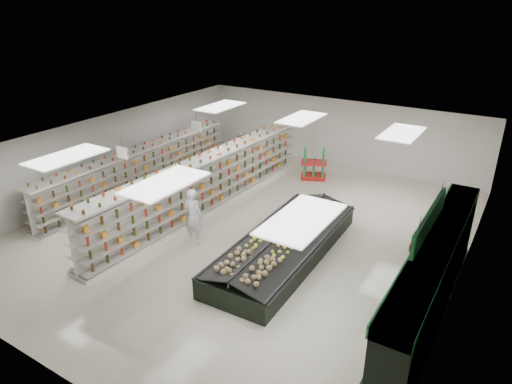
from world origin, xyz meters
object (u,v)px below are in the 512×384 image
Objects in this scene: produce_island at (284,244)px; shopper_background at (242,151)px; soda_endcap at (314,164)px; gondola_center at (206,185)px; gondola_left at (142,171)px; shopper_main at (193,216)px.

shopper_background is (-5.57, 5.99, 0.44)m from produce_island.
gondola_center is at bearing -113.87° from soda_endcap.
gondola_center is 8.31× the size of soda_endcap.
gondola_left is 7.98m from produce_island.
produce_island is at bearing -18.18° from gondola_center.
gondola_center is at bearing 159.77° from produce_island.
gondola_left is 7.25× the size of soda_endcap.
shopper_main is 1.10× the size of shopper_background.
soda_endcap is at bearing -71.43° from shopper_background.
gondola_center reaches higher than shopper_main.
gondola_left is 5.89× the size of shopper_background.
shopper_background is (-3.48, -0.62, 0.19)m from soda_endcap.
shopper_background reaches higher than soda_endcap.
produce_island is at bearing -168.98° from shopper_main.
produce_island is (7.80, -1.64, -0.39)m from gondola_left.
shopper_background is (-2.56, 6.79, -0.08)m from shopper_main.
shopper_background is (-1.26, 4.40, -0.06)m from gondola_center.
produce_island is at bearing -128.53° from shopper_background.
gondola_center reaches higher than shopper_background.
gondola_left is at bearing -30.89° from shopper_main.
gondola_center reaches higher than gondola_left.
gondola_center is (3.50, -0.05, 0.12)m from gondola_left.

